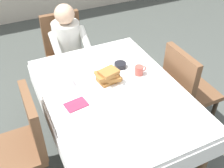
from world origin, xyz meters
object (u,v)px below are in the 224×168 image
at_px(diner_person, 68,44).
at_px(fork_left_of_plate, 88,89).
at_px(chair_diner, 65,49).
at_px(spoon_near_edge, 121,108).
at_px(plate_breakfast, 108,82).
at_px(bowl_butter, 120,65).
at_px(chair_right_side, 185,86).
at_px(breakfast_stack, 109,76).
at_px(cup_coffee, 139,70).
at_px(chair_left_side, 24,140).
at_px(syrup_pitcher, 72,82).
at_px(knife_right_of_plate, 128,78).
at_px(dining_table_main, 114,100).

height_order(diner_person, fork_left_of_plate, diner_person).
bearing_deg(chair_diner, spoon_near_edge, 91.31).
height_order(plate_breakfast, fork_left_of_plate, plate_breakfast).
height_order(chair_diner, bowl_butter, chair_diner).
distance_m(chair_right_side, spoon_near_edge, 0.86).
xyz_separation_m(chair_right_side, spoon_near_edge, (-0.81, -0.20, 0.21)).
distance_m(chair_right_side, breakfast_stack, 0.82).
distance_m(chair_right_side, cup_coffee, 0.54).
bearing_deg(chair_right_side, chair_left_side, -90.00).
distance_m(plate_breakfast, breakfast_stack, 0.06).
relative_size(chair_right_side, fork_left_of_plate, 5.17).
relative_size(chair_diner, breakfast_stack, 4.24).
relative_size(diner_person, plate_breakfast, 4.00).
xyz_separation_m(cup_coffee, syrup_pitcher, (-0.59, 0.10, -0.01)).
xyz_separation_m(chair_left_side, plate_breakfast, (0.78, 0.13, 0.22)).
xyz_separation_m(syrup_pitcher, spoon_near_edge, (0.24, -0.42, -0.04)).
xyz_separation_m(chair_left_side, breakfast_stack, (0.78, 0.13, 0.28)).
bearing_deg(breakfast_stack, chair_right_side, -9.50).
height_order(chair_diner, fork_left_of_plate, chair_diner).
bearing_deg(cup_coffee, knife_right_of_plate, -176.68).
relative_size(breakfast_stack, knife_right_of_plate, 1.10).
bearing_deg(knife_right_of_plate, chair_diner, 9.87).
bearing_deg(bowl_butter, breakfast_stack, -139.55).
bearing_deg(fork_left_of_plate, dining_table_main, -127.23).
height_order(dining_table_main, spoon_near_edge, spoon_near_edge).
bearing_deg(plate_breakfast, chair_left_side, -170.16).
xyz_separation_m(dining_table_main, syrup_pitcher, (-0.28, 0.22, 0.13)).
distance_m(diner_person, spoon_near_edge, 1.22).
height_order(plate_breakfast, bowl_butter, bowl_butter).
bearing_deg(cup_coffee, chair_left_side, -173.58).
bearing_deg(plate_breakfast, chair_right_side, -10.01).
xyz_separation_m(cup_coffee, knife_right_of_plate, (-0.11, -0.01, -0.04)).
bearing_deg(chair_right_side, cup_coffee, -104.65).
height_order(fork_left_of_plate, knife_right_of_plate, same).
bearing_deg(syrup_pitcher, chair_left_side, -155.92).
height_order(cup_coffee, fork_left_of_plate, cup_coffee).
distance_m(diner_person, chair_right_side, 1.32).
xyz_separation_m(dining_table_main, diner_person, (-0.07, 1.01, 0.02)).
bearing_deg(knife_right_of_plate, syrup_pitcher, 73.41).
relative_size(chair_left_side, bowl_butter, 8.45).
distance_m(dining_table_main, chair_right_side, 0.78).
distance_m(chair_left_side, bowl_butter, 1.04).
xyz_separation_m(dining_table_main, bowl_butter, (0.21, 0.29, 0.11)).
height_order(chair_diner, breakfast_stack, chair_diner).
xyz_separation_m(cup_coffee, bowl_butter, (-0.10, 0.17, -0.02)).
distance_m(plate_breakfast, syrup_pitcher, 0.30).
height_order(breakfast_stack, cup_coffee, breakfast_stack).
height_order(cup_coffee, spoon_near_edge, cup_coffee).
bearing_deg(fork_left_of_plate, spoon_near_edge, -160.61).
bearing_deg(breakfast_stack, cup_coffee, -1.11).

